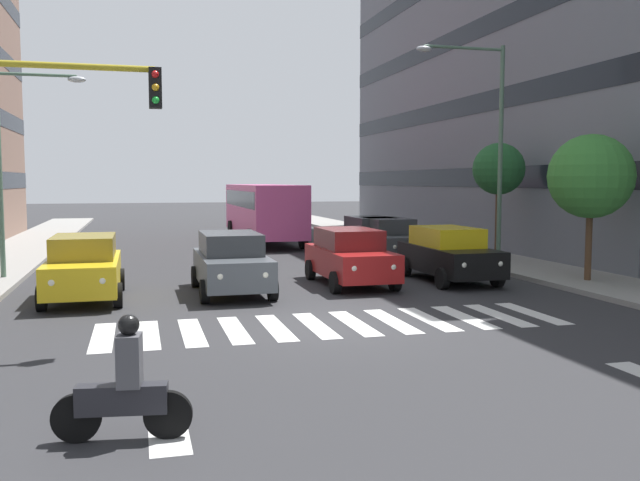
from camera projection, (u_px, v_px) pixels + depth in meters
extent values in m
plane|color=#2D2D30|center=(335.00, 324.00, 15.26)|extent=(180.00, 180.00, 0.00)
cube|color=slate|center=(534.00, 47.00, 35.28)|extent=(9.63, 27.98, 20.15)
cube|color=black|center=(530.00, 178.00, 35.86)|extent=(9.67, 28.02, 0.90)
cube|color=black|center=(532.00, 113.00, 35.57)|extent=(9.67, 28.02, 0.90)
cube|color=black|center=(534.00, 47.00, 35.28)|extent=(9.67, 28.02, 0.90)
cube|color=silver|center=(532.00, 313.00, 16.53)|extent=(0.45, 2.80, 0.01)
cube|color=silver|center=(498.00, 315.00, 16.30)|extent=(0.45, 2.80, 0.01)
cube|color=silver|center=(464.00, 317.00, 16.07)|extent=(0.45, 2.80, 0.01)
cube|color=silver|center=(428.00, 319.00, 15.83)|extent=(0.45, 2.80, 0.01)
cube|color=silver|center=(392.00, 321.00, 15.60)|extent=(0.45, 2.80, 0.01)
cube|color=silver|center=(354.00, 323.00, 15.37)|extent=(0.45, 2.80, 0.01)
cube|color=silver|center=(316.00, 325.00, 15.14)|extent=(0.45, 2.80, 0.01)
cube|color=silver|center=(276.00, 327.00, 14.91)|extent=(0.45, 2.80, 0.01)
cube|color=silver|center=(234.00, 330.00, 14.68)|extent=(0.45, 2.80, 0.01)
cube|color=silver|center=(192.00, 332.00, 14.45)|extent=(0.45, 2.80, 0.01)
cube|color=silver|center=(148.00, 334.00, 14.22)|extent=(0.45, 2.80, 0.01)
cube|color=silver|center=(103.00, 337.00, 13.99)|extent=(0.45, 2.80, 0.01)
cube|color=silver|center=(168.00, 424.00, 8.97)|extent=(0.50, 2.20, 0.01)
cube|color=black|center=(449.00, 259.00, 21.74)|extent=(1.80, 4.40, 0.80)
cube|color=yellow|center=(447.00, 236.00, 21.88)|extent=(1.58, 2.46, 0.60)
cylinder|color=black|center=(497.00, 276.00, 20.61)|extent=(0.22, 0.64, 0.64)
cylinder|color=black|center=(442.00, 279.00, 20.15)|extent=(0.22, 0.64, 0.64)
cylinder|color=black|center=(454.00, 265.00, 23.41)|extent=(0.22, 0.64, 0.64)
cylinder|color=black|center=(405.00, 267.00, 22.95)|extent=(0.22, 0.64, 0.64)
sphere|color=white|center=(500.00, 264.00, 19.81)|extent=(0.18, 0.18, 0.18)
sphere|color=white|center=(464.00, 265.00, 19.52)|extent=(0.18, 0.18, 0.18)
cube|color=maroon|center=(350.00, 262.00, 20.98)|extent=(1.80, 4.40, 0.80)
cube|color=maroon|center=(348.00, 238.00, 21.11)|extent=(1.58, 2.46, 0.60)
cylinder|color=black|center=(395.00, 280.00, 19.84)|extent=(0.22, 0.64, 0.64)
cylinder|color=black|center=(335.00, 283.00, 19.38)|extent=(0.22, 0.64, 0.64)
cylinder|color=black|center=(363.00, 268.00, 22.64)|extent=(0.22, 0.64, 0.64)
cylinder|color=black|center=(310.00, 270.00, 22.18)|extent=(0.22, 0.64, 0.64)
sphere|color=white|center=(393.00, 267.00, 19.05)|extent=(0.18, 0.18, 0.18)
sphere|color=white|center=(354.00, 268.00, 18.75)|extent=(0.18, 0.18, 0.18)
cube|color=#474C51|center=(232.00, 268.00, 19.38)|extent=(1.80, 4.40, 0.80)
cube|color=#343639|center=(230.00, 243.00, 19.51)|extent=(1.58, 2.46, 0.60)
cylinder|color=black|center=(273.00, 289.00, 18.24)|extent=(0.22, 0.64, 0.64)
cylinder|color=black|center=(205.00, 292.00, 17.78)|extent=(0.22, 0.64, 0.64)
cylinder|color=black|center=(255.00, 275.00, 21.04)|extent=(0.22, 0.64, 0.64)
cylinder|color=black|center=(195.00, 277.00, 20.58)|extent=(0.22, 0.64, 0.64)
sphere|color=white|center=(265.00, 275.00, 17.45)|extent=(0.18, 0.18, 0.18)
sphere|color=white|center=(220.00, 276.00, 17.15)|extent=(0.18, 0.18, 0.18)
cube|color=gold|center=(84.00, 273.00, 18.35)|extent=(1.80, 4.40, 0.80)
cube|color=olive|center=(84.00, 247.00, 18.48)|extent=(1.58, 2.46, 0.60)
cylinder|color=black|center=(118.00, 295.00, 17.21)|extent=(0.22, 0.64, 0.64)
cylinder|color=black|center=(41.00, 298.00, 16.75)|extent=(0.22, 0.64, 0.64)
cylinder|color=black|center=(121.00, 279.00, 20.01)|extent=(0.22, 0.64, 0.64)
cylinder|color=black|center=(55.00, 282.00, 19.55)|extent=(0.22, 0.64, 0.64)
sphere|color=white|center=(103.00, 281.00, 16.42)|extent=(0.18, 0.18, 0.18)
sphere|color=white|center=(51.00, 283.00, 16.12)|extent=(0.18, 0.18, 0.18)
cube|color=#474C51|center=(388.00, 244.00, 27.13)|extent=(1.80, 4.40, 0.80)
cube|color=#343639|center=(387.00, 226.00, 27.26)|extent=(1.58, 2.46, 0.60)
cylinder|color=black|center=(424.00, 257.00, 25.99)|extent=(0.22, 0.64, 0.64)
cylinder|color=black|center=(379.00, 258.00, 25.53)|extent=(0.22, 0.64, 0.64)
cylinder|color=black|center=(396.00, 249.00, 28.79)|extent=(0.22, 0.64, 0.64)
cylinder|color=black|center=(355.00, 251.00, 28.33)|extent=(0.22, 0.64, 0.64)
sphere|color=white|center=(424.00, 246.00, 25.20)|extent=(0.18, 0.18, 0.18)
sphere|color=white|center=(394.00, 247.00, 24.90)|extent=(0.18, 0.18, 0.18)
cube|color=#474C51|center=(372.00, 241.00, 28.08)|extent=(1.80, 4.40, 0.80)
cube|color=#343639|center=(371.00, 224.00, 28.22)|extent=(1.58, 2.46, 0.60)
cylinder|color=black|center=(406.00, 254.00, 26.95)|extent=(0.22, 0.64, 0.64)
cylinder|color=black|center=(363.00, 255.00, 26.49)|extent=(0.22, 0.64, 0.64)
cylinder|color=black|center=(381.00, 247.00, 29.75)|extent=(0.22, 0.64, 0.64)
cylinder|color=black|center=(341.00, 248.00, 29.28)|extent=(0.22, 0.64, 0.64)
sphere|color=white|center=(405.00, 244.00, 26.15)|extent=(0.18, 0.18, 0.18)
sphere|color=white|center=(377.00, 244.00, 25.86)|extent=(0.18, 0.18, 0.18)
cube|color=#DB5193|center=(263.00, 209.00, 35.39)|extent=(2.50, 10.50, 2.50)
cube|color=black|center=(263.00, 198.00, 35.35)|extent=(2.52, 9.87, 0.80)
cylinder|color=black|center=(303.00, 238.00, 32.28)|extent=(0.28, 1.00, 1.00)
cylinder|color=black|center=(251.00, 239.00, 31.64)|extent=(0.28, 1.00, 1.00)
cylinder|color=black|center=(275.00, 229.00, 38.86)|extent=(0.28, 1.00, 1.00)
cylinder|color=black|center=(231.00, 229.00, 38.21)|extent=(0.28, 1.00, 1.00)
cylinder|color=black|center=(76.00, 418.00, 8.34)|extent=(0.61, 0.19, 0.60)
cylinder|color=black|center=(168.00, 415.00, 8.46)|extent=(0.61, 0.19, 0.60)
cube|color=#232328|center=(122.00, 399.00, 8.38)|extent=(1.12, 0.40, 0.36)
cube|color=#4C4C51|center=(129.00, 360.00, 8.35)|extent=(0.33, 0.40, 0.64)
sphere|color=black|center=(129.00, 325.00, 8.31)|extent=(0.26, 0.26, 0.26)
cylinder|color=#AD991E|center=(56.00, 66.00, 12.58)|extent=(3.54, 0.12, 0.12)
cube|color=black|center=(155.00, 88.00, 13.06)|extent=(0.24, 0.28, 0.76)
sphere|color=red|center=(155.00, 74.00, 12.89)|extent=(0.14, 0.14, 0.14)
sphere|color=orange|center=(155.00, 87.00, 12.92)|extent=(0.14, 0.14, 0.14)
sphere|color=green|center=(156.00, 100.00, 12.94)|extent=(0.14, 0.14, 0.14)
cylinder|color=#4C6B56|center=(500.00, 157.00, 24.45)|extent=(0.16, 0.16, 7.79)
cylinder|color=#4C6B56|center=(464.00, 48.00, 23.74)|extent=(2.99, 0.10, 0.10)
ellipsoid|color=#B7BCC1|center=(424.00, 49.00, 23.36)|extent=(0.56, 0.28, 0.20)
cylinder|color=#4C6B56|center=(37.00, 75.00, 21.47)|extent=(2.38, 0.10, 0.10)
ellipsoid|color=#B7BCC1|center=(77.00, 79.00, 21.78)|extent=(0.56, 0.28, 0.20)
cylinder|color=#513823|center=(589.00, 241.00, 20.98)|extent=(0.20, 0.20, 2.41)
sphere|color=#387F33|center=(591.00, 176.00, 20.81)|extent=(2.56, 2.56, 2.56)
cylinder|color=#513823|center=(498.00, 222.00, 26.78)|extent=(0.20, 0.20, 2.91)
sphere|color=#235B2D|center=(499.00, 169.00, 26.60)|extent=(2.01, 2.01, 2.01)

